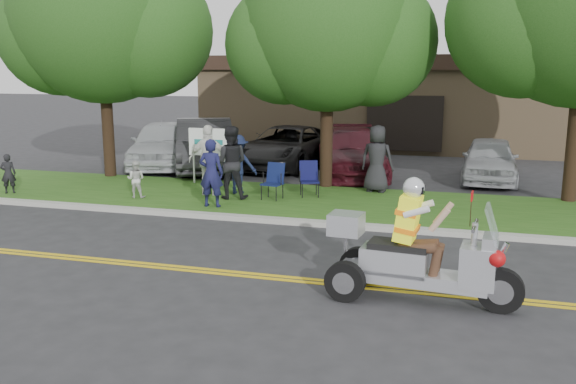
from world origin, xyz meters
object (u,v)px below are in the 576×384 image
(trike_scooter, at_px, (413,259))
(parked_car_left, at_px, (205,145))
(parked_car_far_left, at_px, (163,144))
(parked_car_right, at_px, (352,152))
(parked_car_far_right, at_px, (490,160))
(lawn_chair_b, at_px, (309,176))
(parked_car_mid, at_px, (286,147))
(spectator_adult_right, at_px, (209,160))
(lawn_chair_a, at_px, (274,179))
(spectator_adult_left, at_px, (211,173))
(spectator_adult_mid, at_px, (230,162))

(trike_scooter, relative_size, parked_car_left, 0.55)
(parked_car_far_left, relative_size, parked_car_right, 0.93)
(trike_scooter, bearing_deg, parked_car_far_right, 87.69)
(lawn_chair_b, bearing_deg, trike_scooter, -84.86)
(trike_scooter, distance_m, parked_car_far_left, 14.19)
(parked_car_left, bearing_deg, lawn_chair_b, -63.22)
(trike_scooter, xyz_separation_m, parked_car_mid, (-5.35, 11.63, 0.06))
(spectator_adult_right, distance_m, parked_car_far_right, 8.78)
(parked_car_far_right, bearing_deg, parked_car_far_left, -176.69)
(parked_car_mid, bearing_deg, parked_car_far_right, -0.20)
(parked_car_far_left, height_order, parked_car_far_right, parked_car_far_left)
(lawn_chair_a, xyz_separation_m, parked_car_left, (-3.83, 4.28, 0.24))
(spectator_adult_left, relative_size, parked_car_left, 0.32)
(lawn_chair_a, distance_m, parked_car_far_left, 7.07)
(trike_scooter, relative_size, parked_car_mid, 0.56)
(spectator_adult_left, bearing_deg, trike_scooter, 134.83)
(parked_car_mid, distance_m, parked_car_right, 2.69)
(spectator_adult_left, relative_size, spectator_adult_mid, 0.88)
(spectator_adult_right, relative_size, parked_car_far_left, 0.39)
(lawn_chair_a, height_order, parked_car_far_left, parked_car_far_left)
(spectator_adult_left, xyz_separation_m, parked_car_far_right, (6.76, 6.05, -0.26))
(parked_car_right, bearing_deg, parked_car_mid, 144.33)
(lawn_chair_b, distance_m, parked_car_left, 5.91)
(spectator_adult_left, bearing_deg, parked_car_left, -68.38)
(lawn_chair_a, bearing_deg, parked_car_left, 141.33)
(spectator_adult_left, relative_size, parked_car_mid, 0.32)
(trike_scooter, height_order, parked_car_far_right, trike_scooter)
(parked_car_far_right, bearing_deg, trike_scooter, -96.04)
(parked_car_far_left, bearing_deg, spectator_adult_right, -67.85)
(lawn_chair_a, height_order, parked_car_mid, parked_car_mid)
(spectator_adult_right, xyz_separation_m, parked_car_mid, (0.54, 5.61, -0.32))
(trike_scooter, height_order, lawn_chair_a, trike_scooter)
(spectator_adult_mid, bearing_deg, parked_car_far_left, -58.68)
(lawn_chair_a, relative_size, spectator_adult_right, 0.50)
(spectator_adult_left, bearing_deg, parked_car_far_right, -141.67)
(parked_car_left, bearing_deg, parked_car_mid, 2.48)
(parked_car_mid, bearing_deg, lawn_chair_a, -70.13)
(parked_car_far_left, xyz_separation_m, parked_car_right, (6.75, 0.20, -0.07))
(spectator_adult_left, xyz_separation_m, spectator_adult_mid, (0.11, 1.03, 0.11))
(lawn_chair_a, xyz_separation_m, spectator_adult_mid, (-1.10, -0.29, 0.43))
(spectator_adult_left, height_order, parked_car_far_left, spectator_adult_left)
(lawn_chair_b, bearing_deg, spectator_adult_left, -157.23)
(parked_car_far_right, bearing_deg, spectator_adult_mid, -141.21)
(lawn_chair_b, relative_size, spectator_adult_left, 0.56)
(spectator_adult_mid, bearing_deg, parked_car_right, -127.12)
(trike_scooter, height_order, spectator_adult_left, trike_scooter)
(trike_scooter, xyz_separation_m, lawn_chair_a, (-4.08, 6.03, -0.03))
(lawn_chair_b, xyz_separation_m, parked_car_left, (-4.63, 3.67, 0.24))
(trike_scooter, bearing_deg, parked_car_far_left, 138.01)
(spectator_adult_left, height_order, spectator_adult_right, spectator_adult_right)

